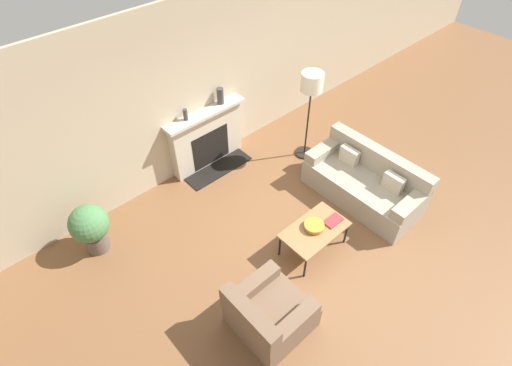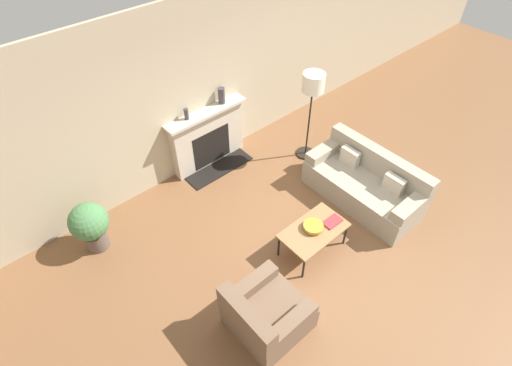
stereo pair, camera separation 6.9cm
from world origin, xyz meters
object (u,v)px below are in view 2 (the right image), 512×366
(coffee_table, at_px, (314,231))
(floor_lamp, at_px, (313,90))
(mantel_vase_left, at_px, (186,114))
(couch, at_px, (365,184))
(book, at_px, (332,221))
(potted_plant, at_px, (90,225))
(bowl, at_px, (313,226))
(armchair_near, at_px, (266,314))
(mantel_vase_center_left, at_px, (222,96))
(fireplace, at_px, (208,138))

(coffee_table, height_order, floor_lamp, floor_lamp)
(floor_lamp, xyz_separation_m, mantel_vase_left, (-1.80, 1.01, -0.18))
(coffee_table, bearing_deg, couch, 6.65)
(couch, bearing_deg, mantel_vase_left, -144.88)
(book, xyz_separation_m, potted_plant, (-2.62, 2.21, 0.01))
(bowl, bearing_deg, book, -19.41)
(armchair_near, relative_size, mantel_vase_center_left, 3.16)
(couch, relative_size, book, 6.70)
(bowl, height_order, mantel_vase_left, mantel_vase_left)
(book, xyz_separation_m, floor_lamp, (1.20, 1.63, 0.90))
(fireplace, height_order, book, fireplace)
(bowl, xyz_separation_m, potted_plant, (-2.33, 2.10, -0.02))
(bowl, relative_size, potted_plant, 0.35)
(floor_lamp, distance_m, mantel_vase_left, 2.07)
(bowl, relative_size, mantel_vase_center_left, 1.02)
(bowl, distance_m, mantel_vase_center_left, 2.67)
(fireplace, xyz_separation_m, floor_lamp, (1.45, -1.00, 0.83))
(couch, height_order, coffee_table, couch)
(bowl, height_order, mantel_vase_center_left, mantel_vase_center_left)
(mantel_vase_center_left, bearing_deg, fireplace, -177.63)
(fireplace, height_order, armchair_near, fireplace)
(armchair_near, height_order, mantel_vase_center_left, mantel_vase_center_left)
(fireplace, xyz_separation_m, mantel_vase_center_left, (0.36, 0.01, 0.70))
(armchair_near, distance_m, potted_plant, 2.76)
(armchair_near, bearing_deg, couch, -77.62)
(floor_lamp, relative_size, mantel_vase_left, 8.60)
(mantel_vase_left, distance_m, mantel_vase_center_left, 0.71)
(fireplace, height_order, floor_lamp, floor_lamp)
(floor_lamp, height_order, mantel_vase_center_left, floor_lamp)
(armchair_near, bearing_deg, mantel_vase_center_left, -29.73)
(couch, height_order, armchair_near, couch)
(floor_lamp, bearing_deg, mantel_vase_center_left, 137.16)
(fireplace, bearing_deg, couch, -60.64)
(book, bearing_deg, armchair_near, -166.13)
(coffee_table, distance_m, floor_lamp, 2.36)
(book, distance_m, mantel_vase_center_left, 2.75)
(mantel_vase_left, height_order, potted_plant, mantel_vase_left)
(armchair_near, relative_size, coffee_table, 0.92)
(couch, bearing_deg, mantel_vase_center_left, -157.69)
(armchair_near, distance_m, mantel_vase_left, 3.29)
(book, relative_size, floor_lamp, 0.17)
(coffee_table, bearing_deg, book, -14.18)
(coffee_table, height_order, mantel_vase_left, mantel_vase_left)
(couch, distance_m, floor_lamp, 1.74)
(fireplace, bearing_deg, potted_plant, -169.96)
(mantel_vase_left, bearing_deg, fireplace, -2.45)
(fireplace, xyz_separation_m, armchair_near, (-1.35, -2.98, -0.25))
(armchair_near, distance_m, floor_lamp, 3.60)
(bowl, bearing_deg, mantel_vase_center_left, 80.94)
(coffee_table, height_order, mantel_vase_center_left, mantel_vase_center_left)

